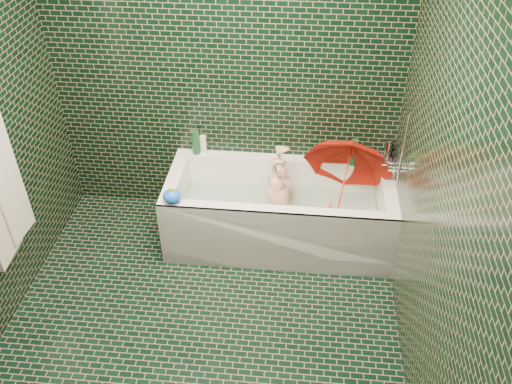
# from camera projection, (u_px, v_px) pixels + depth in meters

# --- Properties ---
(floor) EXTENTS (2.80, 2.80, 0.00)m
(floor) POSITION_uv_depth(u_px,v_px,m) (200.00, 336.00, 3.57)
(floor) COLOR black
(floor) RESTS_ON ground
(wall_back) EXTENTS (2.80, 0.00, 2.80)m
(wall_back) POSITION_uv_depth(u_px,v_px,m) (224.00, 70.00, 3.91)
(wall_back) COLOR black
(wall_back) RESTS_ON floor
(wall_right) EXTENTS (0.00, 2.80, 2.80)m
(wall_right) POSITION_uv_depth(u_px,v_px,m) (441.00, 200.00, 2.70)
(wall_right) COLOR black
(wall_right) RESTS_ON floor
(bathtub) EXTENTS (1.70, 0.75, 0.55)m
(bathtub) POSITION_uv_depth(u_px,v_px,m) (279.00, 218.00, 4.20)
(bathtub) COLOR white
(bathtub) RESTS_ON floor
(bath_mat) EXTENTS (1.35, 0.47, 0.01)m
(bath_mat) POSITION_uv_depth(u_px,v_px,m) (279.00, 222.00, 4.25)
(bath_mat) COLOR #4DD029
(bath_mat) RESTS_ON bathtub
(water) EXTENTS (1.48, 0.53, 0.00)m
(water) POSITION_uv_depth(u_px,v_px,m) (279.00, 208.00, 4.16)
(water) COLOR silver
(water) RESTS_ON bathtub
(faucet) EXTENTS (0.18, 0.19, 0.55)m
(faucet) POSITION_uv_depth(u_px,v_px,m) (397.00, 164.00, 3.80)
(faucet) COLOR silver
(faucet) RESTS_ON wall_right
(child) EXTENTS (1.02, 0.52, 0.29)m
(child) POSITION_uv_depth(u_px,v_px,m) (282.00, 207.00, 4.16)
(child) COLOR tan
(child) RESTS_ON bathtub
(umbrella) EXTENTS (0.90, 0.97, 0.94)m
(umbrella) POSITION_uv_depth(u_px,v_px,m) (345.00, 178.00, 3.95)
(umbrella) COLOR red
(umbrella) RESTS_ON bathtub
(soap_bottle_a) EXTENTS (0.14, 0.14, 0.28)m
(soap_bottle_a) POSITION_uv_depth(u_px,v_px,m) (372.00, 161.00, 4.22)
(soap_bottle_a) COLOR white
(soap_bottle_a) RESTS_ON bathtub
(soap_bottle_b) EXTENTS (0.09, 0.09, 0.19)m
(soap_bottle_b) POSITION_uv_depth(u_px,v_px,m) (386.00, 162.00, 4.21)
(soap_bottle_b) COLOR #551D6E
(soap_bottle_b) RESTS_ON bathtub
(soap_bottle_c) EXTENTS (0.15, 0.15, 0.16)m
(soap_bottle_c) POSITION_uv_depth(u_px,v_px,m) (370.00, 164.00, 4.20)
(soap_bottle_c) COLOR #144820
(soap_bottle_c) RESTS_ON bathtub
(bottle_right_tall) EXTENTS (0.07, 0.07, 0.21)m
(bottle_right_tall) POSITION_uv_depth(u_px,v_px,m) (354.00, 152.00, 4.13)
(bottle_right_tall) COLOR #144820
(bottle_right_tall) RESTS_ON bathtub
(bottle_right_pump) EXTENTS (0.05, 0.05, 0.20)m
(bottle_right_pump) POSITION_uv_depth(u_px,v_px,m) (388.00, 152.00, 4.15)
(bottle_right_pump) COLOR silver
(bottle_right_pump) RESTS_ON bathtub
(bottle_left_tall) EXTENTS (0.07, 0.07, 0.20)m
(bottle_left_tall) POSITION_uv_depth(u_px,v_px,m) (196.00, 142.00, 4.25)
(bottle_left_tall) COLOR #144820
(bottle_left_tall) RESTS_ON bathtub
(bottle_left_short) EXTENTS (0.06, 0.06, 0.15)m
(bottle_left_short) POSITION_uv_depth(u_px,v_px,m) (203.00, 144.00, 4.28)
(bottle_left_short) COLOR white
(bottle_left_short) RESTS_ON bathtub
(rubber_duck) EXTENTS (0.13, 0.10, 0.10)m
(rubber_duck) POSITION_uv_depth(u_px,v_px,m) (362.00, 156.00, 4.20)
(rubber_duck) COLOR yellow
(rubber_duck) RESTS_ON bathtub
(bath_toy) EXTENTS (0.16, 0.15, 0.13)m
(bath_toy) POSITION_uv_depth(u_px,v_px,m) (172.00, 196.00, 3.77)
(bath_toy) COLOR blue
(bath_toy) RESTS_ON bathtub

